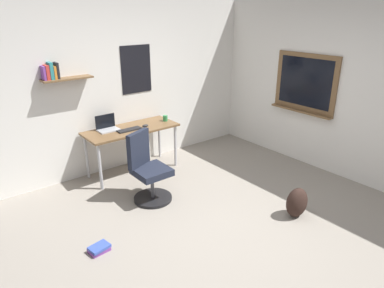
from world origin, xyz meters
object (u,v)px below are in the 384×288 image
keyboard (129,130)px  coffee_mug (165,118)px  computer_mouse (145,126)px  office_chair (148,172)px  backpack (297,202)px  laptop (107,127)px  desk (131,133)px  book_stack_on_floor (99,249)px

keyboard → coffee_mug: (0.69, 0.05, 0.04)m
computer_mouse → office_chair: bearing=-120.2°
coffee_mug → backpack: bearing=-82.1°
laptop → backpack: size_ratio=0.80×
office_chair → keyboard: office_chair is taller
desk → keyboard: (-0.07, -0.07, 0.09)m
office_chair → coffee_mug: 1.29m
office_chair → laptop: bearing=93.1°
keyboard → backpack: size_ratio=0.96×
keyboard → book_stack_on_floor: size_ratio=1.59×
coffee_mug → keyboard: bearing=-175.9°
computer_mouse → coffee_mug: size_ratio=1.13×
office_chair → laptop: (-0.06, 1.03, 0.38)m
computer_mouse → laptop: bearing=157.7°
computer_mouse → backpack: size_ratio=0.27×
laptop → backpack: laptop is taller
office_chair → coffee_mug: office_chair is taller
desk → laptop: bearing=156.0°
office_chair → backpack: size_ratio=2.46×
coffee_mug → office_chair: bearing=-135.6°
keyboard → backpack: 2.61m
desk → computer_mouse: computer_mouse is taller
desk → coffee_mug: bearing=-2.2°
desk → book_stack_on_floor: bearing=-130.3°
laptop → computer_mouse: (0.53, -0.22, -0.04)m
computer_mouse → coffee_mug: 0.41m
laptop → book_stack_on_floor: 2.06m
keyboard → coffee_mug: size_ratio=4.02×
office_chair → book_stack_on_floor: office_chair is taller
office_chair → book_stack_on_floor: 1.25m
desk → coffee_mug: (0.62, -0.02, 0.12)m
computer_mouse → book_stack_on_floor: bearing=-136.0°
office_chair → keyboard: (0.19, 0.82, 0.33)m
backpack → book_stack_on_floor: (-2.23, 0.89, -0.16)m
computer_mouse → backpack: 2.51m
computer_mouse → coffee_mug: (0.41, 0.05, 0.03)m
keyboard → computer_mouse: bearing=-0.0°
desk → computer_mouse: (0.21, -0.07, 0.09)m
laptop → book_stack_on_floor: laptop is taller
office_chair → coffee_mug: (0.88, 0.87, 0.37)m
keyboard → computer_mouse: computer_mouse is taller
backpack → keyboard: bearing=113.6°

